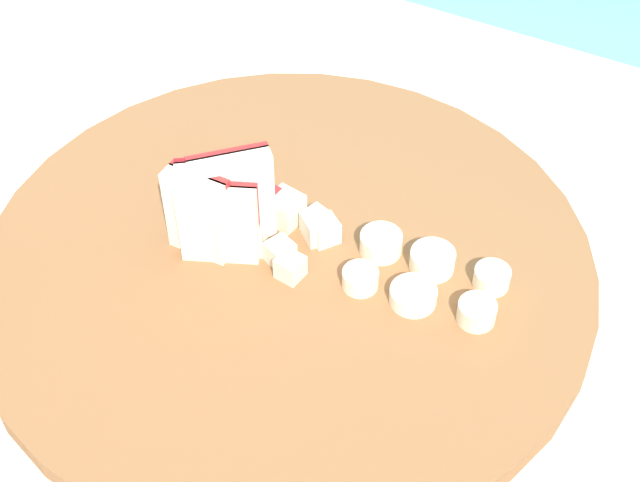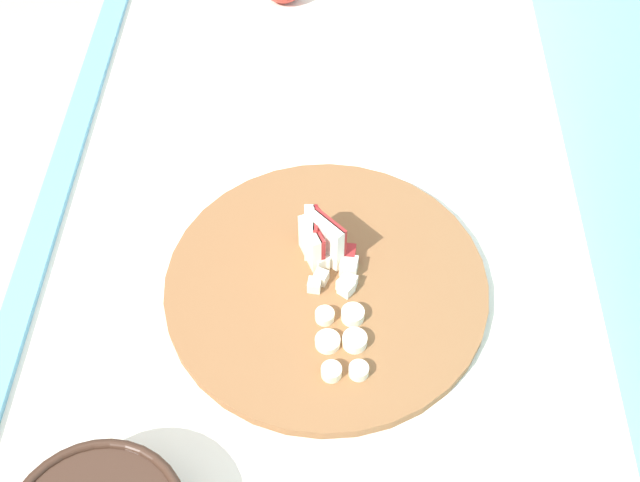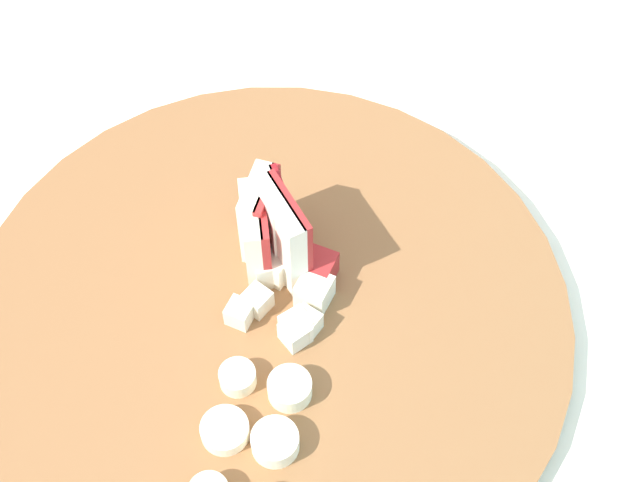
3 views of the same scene
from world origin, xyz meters
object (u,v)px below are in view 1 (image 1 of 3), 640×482
object	(u,v)px
cutting_board	(287,263)
apple_wedge_fan	(217,208)
apple_dice_pile	(273,225)
banana_slice_rows	(423,275)

from	to	relation	value
cutting_board	apple_wedge_fan	xyz separation A→B (m)	(-0.04, -0.01, 0.04)
apple_wedge_fan	apple_dice_pile	world-z (taller)	apple_wedge_fan
apple_dice_pile	banana_slice_rows	bearing A→B (deg)	5.64
apple_dice_pile	banana_slice_rows	distance (m)	0.10
cutting_board	apple_dice_pile	distance (m)	0.03
apple_dice_pile	banana_slice_rows	xyz separation A→B (m)	(0.10, 0.01, -0.00)
cutting_board	apple_wedge_fan	size ratio (longest dim) A/B	5.87
apple_dice_pile	banana_slice_rows	size ratio (longest dim) A/B	0.73
cutting_board	banana_slice_rows	distance (m)	0.09
cutting_board	apple_dice_pile	bearing A→B (deg)	145.49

